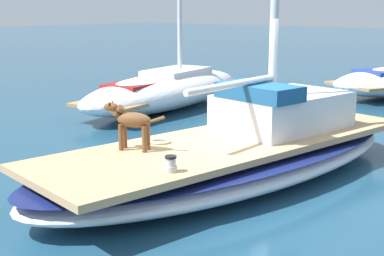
{
  "coord_description": "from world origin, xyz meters",
  "views": [
    {
      "loc": [
        4.83,
        -6.84,
        2.7
      ],
      "look_at": [
        0.0,
        -1.0,
        1.01
      ],
      "focal_mm": 51.46,
      "sensor_mm": 36.0,
      "label": 1
    }
  ],
  "objects_px": {
    "coiled_rope": "(160,141)",
    "sailboat_main": "(232,159)",
    "dog_brown": "(131,121)",
    "deck_winch": "(171,164)",
    "moored_boat_port_side": "(166,89)"
  },
  "relations": [
    {
      "from": "sailboat_main",
      "to": "dog_brown",
      "type": "xyz_separation_m",
      "value": [
        -0.75,
        -1.47,
        0.75
      ]
    },
    {
      "from": "deck_winch",
      "to": "coiled_rope",
      "type": "xyz_separation_m",
      "value": [
        -1.13,
        1.03,
        -0.08
      ]
    },
    {
      "from": "dog_brown",
      "to": "deck_winch",
      "type": "distance_m",
      "value": 1.28
    },
    {
      "from": "dog_brown",
      "to": "coiled_rope",
      "type": "height_order",
      "value": "dog_brown"
    },
    {
      "from": "sailboat_main",
      "to": "moored_boat_port_side",
      "type": "xyz_separation_m",
      "value": [
        -5.01,
        3.98,
        0.18
      ]
    },
    {
      "from": "sailboat_main",
      "to": "deck_winch",
      "type": "height_order",
      "value": "deck_winch"
    },
    {
      "from": "dog_brown",
      "to": "moored_boat_port_side",
      "type": "bearing_deg",
      "value": 128.06
    },
    {
      "from": "dog_brown",
      "to": "moored_boat_port_side",
      "type": "relative_size",
      "value": 0.13
    },
    {
      "from": "coiled_rope",
      "to": "moored_boat_port_side",
      "type": "height_order",
      "value": "moored_boat_port_side"
    },
    {
      "from": "coiled_rope",
      "to": "sailboat_main",
      "type": "bearing_deg",
      "value": 51.04
    },
    {
      "from": "dog_brown",
      "to": "coiled_rope",
      "type": "distance_m",
      "value": 0.7
    },
    {
      "from": "sailboat_main",
      "to": "dog_brown",
      "type": "relative_size",
      "value": 8.4
    },
    {
      "from": "sailboat_main",
      "to": "coiled_rope",
      "type": "xyz_separation_m",
      "value": [
        -0.72,
        -0.89,
        0.35
      ]
    },
    {
      "from": "dog_brown",
      "to": "coiled_rope",
      "type": "bearing_deg",
      "value": 87.34
    },
    {
      "from": "sailboat_main",
      "to": "deck_winch",
      "type": "xyz_separation_m",
      "value": [
        0.41,
        -1.91,
        0.42
      ]
    }
  ]
}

